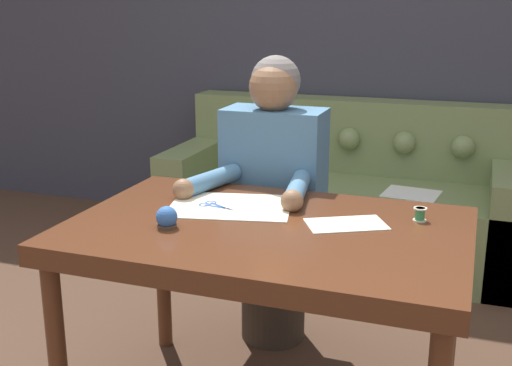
# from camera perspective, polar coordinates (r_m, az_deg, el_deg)

# --- Properties ---
(wall_back) EXTENTS (8.00, 0.06, 2.60)m
(wall_back) POSITION_cam_1_polar(r_m,az_deg,el_deg) (4.06, 9.87, 13.53)
(wall_back) COLOR #383842
(wall_back) RESTS_ON ground_plane
(dining_table) EXTENTS (1.29, 0.85, 0.74)m
(dining_table) POSITION_cam_1_polar(r_m,az_deg,el_deg) (2.12, 0.97, -5.67)
(dining_table) COLOR #562D19
(dining_table) RESTS_ON ground_plane
(couch) EXTENTS (2.02, 0.84, 0.88)m
(couch) POSITION_cam_1_polar(r_m,az_deg,el_deg) (3.82, 7.69, -1.57)
(couch) COLOR olive
(couch) RESTS_ON ground_plane
(person) EXTENTS (0.50, 0.60, 1.24)m
(person) POSITION_cam_1_polar(r_m,az_deg,el_deg) (2.70, 1.53, -1.75)
(person) COLOR #33281E
(person) RESTS_ON ground_plane
(pattern_paper_main) EXTENTS (0.48, 0.39, 0.00)m
(pattern_paper_main) POSITION_cam_1_polar(r_m,az_deg,el_deg) (2.28, -2.30, -2.07)
(pattern_paper_main) COLOR beige
(pattern_paper_main) RESTS_ON dining_table
(pattern_paper_offcut) EXTENTS (0.29, 0.25, 0.00)m
(pattern_paper_offcut) POSITION_cam_1_polar(r_m,az_deg,el_deg) (2.11, 8.02, -3.65)
(pattern_paper_offcut) COLOR beige
(pattern_paper_offcut) RESTS_ON dining_table
(scissors) EXTENTS (0.25, 0.14, 0.01)m
(scissors) POSITION_cam_1_polar(r_m,az_deg,el_deg) (2.27, -3.24, -2.17)
(scissors) COLOR silver
(scissors) RESTS_ON dining_table
(thread_spool) EXTENTS (0.04, 0.04, 0.05)m
(thread_spool) POSITION_cam_1_polar(r_m,az_deg,el_deg) (2.19, 14.37, -2.71)
(thread_spool) COLOR #338C4C
(thread_spool) RESTS_ON dining_table
(pin_cushion) EXTENTS (0.07, 0.07, 0.07)m
(pin_cushion) POSITION_cam_1_polar(r_m,az_deg,el_deg) (2.08, -7.94, -3.10)
(pin_cushion) COLOR #4C3828
(pin_cushion) RESTS_ON dining_table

